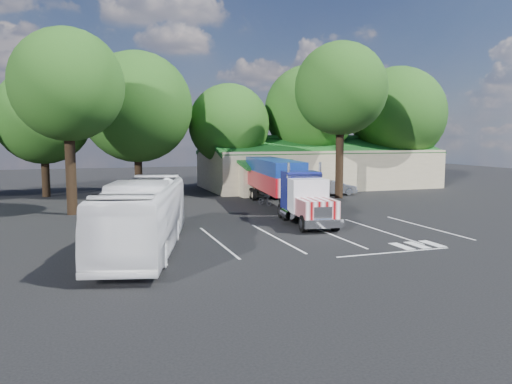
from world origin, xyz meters
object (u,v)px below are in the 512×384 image
object	(u,v)px
semi_truck	(280,180)
bicycle	(265,200)
woman	(318,209)
silver_sedan	(333,188)
tour_bus	(143,216)

from	to	relation	value
semi_truck	bicycle	world-z (taller)	semi_truck
woman	silver_sedan	world-z (taller)	woman
woman	tour_bus	size ratio (longest dim) A/B	0.13
bicycle	woman	bearing A→B (deg)	-104.39
silver_sedan	woman	bearing A→B (deg)	148.13
semi_truck	tour_bus	distance (m)	15.48
tour_bus	silver_sedan	distance (m)	25.84
woman	silver_sedan	size ratio (longest dim) A/B	0.37
woman	bicycle	size ratio (longest dim) A/B	1.04
bicycle	tour_bus	xyz separation A→B (m)	(-10.72, -13.10, 1.27)
bicycle	tour_bus	bearing A→B (deg)	-149.25
tour_bus	woman	bearing A→B (deg)	38.93
woman	tour_bus	world-z (taller)	tour_bus
woman	bicycle	world-z (taller)	woman
semi_truck	tour_bus	xyz separation A→B (m)	(-11.10, -10.77, -0.47)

